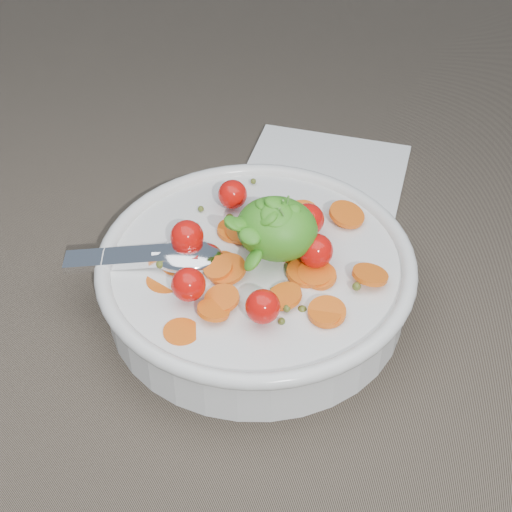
% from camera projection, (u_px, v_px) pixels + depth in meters
% --- Properties ---
extents(ground, '(6.00, 6.00, 0.00)m').
position_uv_depth(ground, '(240.00, 285.00, 0.66)').
color(ground, brown).
rests_on(ground, ground).
extents(bowl, '(0.27, 0.25, 0.11)m').
position_uv_depth(bowl, '(256.00, 276.00, 0.63)').
color(bowl, silver).
rests_on(bowl, ground).
extents(napkin, '(0.16, 0.14, 0.01)m').
position_uv_depth(napkin, '(324.00, 174.00, 0.77)').
color(napkin, white).
rests_on(napkin, ground).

